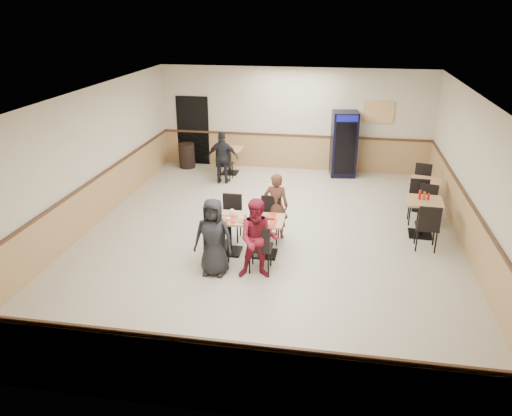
% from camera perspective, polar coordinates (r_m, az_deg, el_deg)
% --- Properties ---
extents(ground, '(10.00, 10.00, 0.00)m').
position_cam_1_polar(ground, '(10.68, 1.50, -3.44)').
color(ground, beige).
rests_on(ground, ground).
extents(room_shell, '(10.00, 10.00, 10.00)m').
position_cam_1_polar(room_shell, '(12.75, 11.14, 3.27)').
color(room_shell, silver).
rests_on(room_shell, ground).
extents(main_table, '(1.44, 0.73, 0.77)m').
position_cam_1_polar(main_table, '(9.81, -1.02, -2.55)').
color(main_table, black).
rests_on(main_table, ground).
extents(main_chairs, '(1.29, 1.69, 0.97)m').
position_cam_1_polar(main_chairs, '(9.83, -1.31, -2.66)').
color(main_chairs, black).
rests_on(main_chairs, ground).
extents(diner_woman_left, '(0.73, 0.49, 1.46)m').
position_cam_1_polar(diner_woman_left, '(9.04, -4.88, -3.34)').
color(diner_woman_left, black).
rests_on(diner_woman_left, ground).
extents(diner_woman_right, '(0.80, 0.66, 1.51)m').
position_cam_1_polar(diner_woman_right, '(8.88, 0.27, -3.59)').
color(diner_woman_right, maroon).
rests_on(diner_woman_right, ground).
extents(diner_man_opposite, '(0.54, 0.37, 1.43)m').
position_cam_1_polar(diner_man_opposite, '(10.46, 2.30, 0.27)').
color(diner_man_opposite, brown).
rests_on(diner_man_opposite, ground).
extents(lone_diner, '(0.87, 0.42, 1.45)m').
position_cam_1_polar(lone_diner, '(13.81, -3.83, 5.74)').
color(lone_diner, black).
rests_on(lone_diner, ground).
extents(tabletop_clutter, '(1.23, 0.64, 0.12)m').
position_cam_1_polar(tabletop_clutter, '(9.66, -1.30, -1.15)').
color(tabletop_clutter, red).
rests_on(tabletop_clutter, main_table).
extents(side_table_near, '(0.79, 0.79, 0.81)m').
position_cam_1_polar(side_table_near, '(11.17, 18.53, -0.45)').
color(side_table_near, black).
rests_on(side_table_near, ground).
extents(side_table_near_chair_south, '(0.50, 0.50, 1.02)m').
position_cam_1_polar(side_table_near_chair_south, '(10.59, 18.97, -1.90)').
color(side_table_near_chair_south, black).
rests_on(side_table_near_chair_south, ground).
extents(side_table_near_chair_north, '(0.50, 0.50, 1.02)m').
position_cam_1_polar(side_table_near_chair_north, '(11.77, 18.11, 0.62)').
color(side_table_near_chair_north, black).
rests_on(side_table_near_chair_north, ground).
extents(side_table_far, '(0.86, 0.86, 0.76)m').
position_cam_1_polar(side_table_far, '(12.61, 18.71, 1.93)').
color(side_table_far, black).
rests_on(side_table_far, ground).
extents(side_table_far_chair_south, '(0.54, 0.54, 0.96)m').
position_cam_1_polar(side_table_far_chair_south, '(12.06, 19.08, 0.84)').
color(side_table_far_chair_south, black).
rests_on(side_table_far_chair_south, ground).
extents(side_table_far_chair_north, '(0.54, 0.54, 0.96)m').
position_cam_1_polar(side_table_far_chair_north, '(13.19, 18.35, 2.72)').
color(side_table_far_chair_north, black).
rests_on(side_table_far_chair_north, ground).
extents(condiment_caddy, '(0.23, 0.06, 0.20)m').
position_cam_1_polar(condiment_caddy, '(11.09, 18.56, 1.36)').
color(condiment_caddy, red).
rests_on(condiment_caddy, side_table_near).
extents(back_table, '(0.72, 0.72, 0.77)m').
position_cam_1_polar(back_table, '(14.68, -3.03, 5.88)').
color(back_table, black).
rests_on(back_table, ground).
extents(back_table_chair_lone, '(0.45, 0.45, 0.97)m').
position_cam_1_polar(back_table_chair_lone, '(14.11, -3.57, 5.10)').
color(back_table_chair_lone, black).
rests_on(back_table_chair_lone, ground).
extents(pepsi_cooler, '(0.79, 0.79, 1.86)m').
position_cam_1_polar(pepsi_cooler, '(14.60, 10.00, 7.21)').
color(pepsi_cooler, black).
rests_on(pepsi_cooler, ground).
extents(trash_bin, '(0.47, 0.47, 0.75)m').
position_cam_1_polar(trash_bin, '(15.40, -7.90, 5.96)').
color(trash_bin, black).
rests_on(trash_bin, ground).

